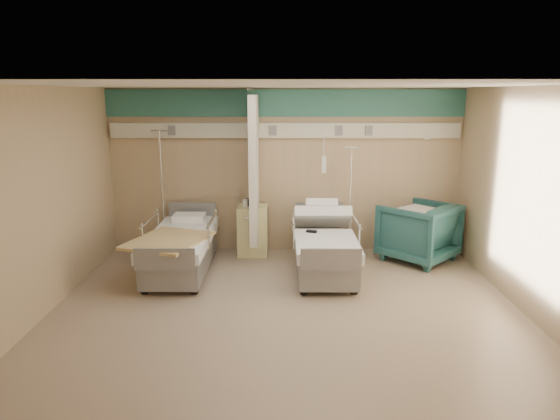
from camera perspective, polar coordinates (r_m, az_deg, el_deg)
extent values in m
cube|color=#88715E|center=(6.60, 0.64, -11.03)|extent=(6.00, 5.00, 0.00)
cube|color=tan|center=(8.62, 0.57, 4.46)|extent=(6.00, 0.04, 2.80)
cube|color=tan|center=(3.75, 0.91, -7.19)|extent=(6.00, 0.04, 2.80)
cube|color=tan|center=(6.83, -25.38, 0.87)|extent=(0.04, 5.00, 2.80)
cube|color=tan|center=(6.87, 26.58, 0.81)|extent=(0.04, 5.00, 2.80)
cube|color=silver|center=(6.02, 0.71, 14.08)|extent=(6.00, 5.00, 0.04)
cube|color=#2E6B62|center=(8.50, 0.59, 12.13)|extent=(6.00, 0.04, 0.45)
cube|color=beige|center=(8.49, 0.58, 9.09)|extent=(5.88, 0.08, 0.25)
cylinder|color=silver|center=(7.63, -3.24, 13.57)|extent=(0.03, 1.80, 0.03)
cube|color=beige|center=(8.07, -2.98, 4.64)|extent=(0.12, 0.90, 2.35)
cube|color=beige|center=(8.54, -3.13, -2.33)|extent=(0.50, 0.48, 0.85)
imported|color=#1F4D4F|center=(8.52, 15.51, -2.41)|extent=(1.49, 1.49, 0.97)
cube|color=white|center=(8.34, 15.55, 0.98)|extent=(0.92, 0.91, 0.08)
cylinder|color=silver|center=(8.74, 7.81, -4.88)|extent=(0.33, 0.33, 0.03)
cylinder|color=silver|center=(8.51, 8.00, 0.93)|extent=(0.03, 0.03, 1.84)
cylinder|color=silver|center=(8.36, 8.20, 7.09)|extent=(0.22, 0.03, 0.03)
cylinder|color=silver|center=(8.94, -12.94, -4.68)|extent=(0.38, 0.38, 0.03)
cylinder|color=silver|center=(8.68, -13.29, 1.85)|extent=(0.03, 0.03, 2.11)
cylinder|color=silver|center=(8.55, -13.67, 8.79)|extent=(0.25, 0.03, 0.03)
cube|color=black|center=(7.65, 3.64, -2.45)|extent=(0.17, 0.11, 0.04)
cube|color=tan|center=(7.34, -12.66, -3.41)|extent=(1.26, 1.41, 0.04)
cube|color=black|center=(8.50, -3.21, 0.94)|extent=(0.24, 0.20, 0.11)
cylinder|color=white|center=(8.40, -4.01, 0.81)|extent=(0.09, 0.09, 0.12)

